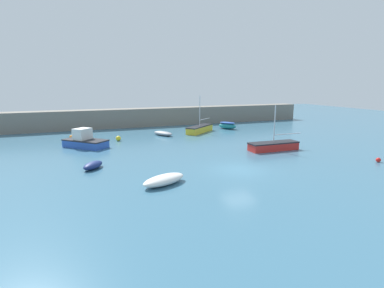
{
  "coord_description": "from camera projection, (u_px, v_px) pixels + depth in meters",
  "views": [
    {
      "loc": [
        -11.8,
        -19.6,
        6.67
      ],
      "look_at": [
        -1.5,
        6.35,
        1.0
      ],
      "focal_mm": 28.0,
      "sensor_mm": 36.0,
      "label": 1
    }
  ],
  "objects": [
    {
      "name": "ground_plane",
      "position": [
        240.0,
        171.0,
        23.47
      ],
      "size": [
        120.0,
        120.0,
        0.2
      ],
      "primitive_type": "cube",
      "color": "#38667F"
    },
    {
      "name": "harbor_breakwater",
      "position": [
        153.0,
        117.0,
        47.9
      ],
      "size": [
        53.66,
        2.67,
        2.81
      ],
      "primitive_type": "cube",
      "color": "slate",
      "rests_on": "ground_plane"
    },
    {
      "name": "rowboat_with_red_cover",
      "position": [
        227.0,
        125.0,
        44.54
      ],
      "size": [
        2.54,
        3.09,
        1.04
      ],
      "rotation": [
        0.0,
        0.0,
        5.25
      ],
      "color": "teal",
      "rests_on": "ground_plane"
    },
    {
      "name": "sailboat_twin_hulled",
      "position": [
        273.0,
        146.0,
        30.36
      ],
      "size": [
        5.94,
        1.66,
        4.54
      ],
      "rotation": [
        0.0,
        0.0,
        3.12
      ],
      "color": "red",
      "rests_on": "ground_plane"
    },
    {
      "name": "cabin_cruiser_white",
      "position": [
        85.0,
        141.0,
        31.74
      ],
      "size": [
        4.78,
        4.87,
        2.01
      ],
      "rotation": [
        0.0,
        0.0,
        5.48
      ],
      "color": "#2D56B7",
      "rests_on": "ground_plane"
    },
    {
      "name": "dinghy_near_pier",
      "position": [
        93.0,
        165.0,
        23.75
      ],
      "size": [
        2.07,
        2.28,
        0.58
      ],
      "rotation": [
        0.0,
        0.0,
        0.91
      ],
      "color": "navy",
      "rests_on": "ground_plane"
    },
    {
      "name": "rowboat_white_midwater",
      "position": [
        164.0,
        180.0,
        20.02
      ],
      "size": [
        3.58,
        2.55,
        0.66
      ],
      "rotation": [
        0.0,
        0.0,
        3.55
      ],
      "color": "white",
      "rests_on": "ground_plane"
    },
    {
      "name": "fishing_dinghy_green",
      "position": [
        79.0,
        137.0,
        36.23
      ],
      "size": [
        2.28,
        1.34,
        0.7
      ],
      "rotation": [
        0.0,
        0.0,
        2.98
      ],
      "color": "orange",
      "rests_on": "ground_plane"
    },
    {
      "name": "sailboat_short_mast",
      "position": [
        200.0,
        129.0,
        41.32
      ],
      "size": [
        5.12,
        4.59,
        5.08
      ],
      "rotation": [
        0.0,
        0.0,
        3.83
      ],
      "color": "yellow",
      "rests_on": "ground_plane"
    },
    {
      "name": "open_tender_yellow",
      "position": [
        163.0,
        133.0,
        38.94
      ],
      "size": [
        2.47,
        3.37,
        0.56
      ],
      "rotation": [
        0.0,
        0.0,
        5.18
      ],
      "color": "gray",
      "rests_on": "ground_plane"
    },
    {
      "name": "mooring_buoy_yellow",
      "position": [
        118.0,
        138.0,
        35.27
      ],
      "size": [
        0.59,
        0.59,
        0.59
      ],
      "primitive_type": "sphere",
      "color": "yellow",
      "rests_on": "ground_plane"
    },
    {
      "name": "mooring_buoy_red",
      "position": [
        378.0,
        160.0,
        25.74
      ],
      "size": [
        0.4,
        0.4,
        0.4
      ],
      "primitive_type": "sphere",
      "color": "red",
      "rests_on": "ground_plane"
    }
  ]
}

